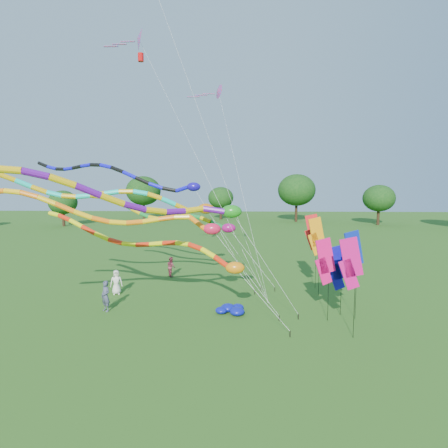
{
  "coord_description": "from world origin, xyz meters",
  "views": [
    {
      "loc": [
        0.77,
        -17.09,
        7.19
      ],
      "look_at": [
        -0.11,
        4.98,
        4.8
      ],
      "focal_mm": 30.0,
      "sensor_mm": 36.0,
      "label": 1
    }
  ],
  "objects_px": {
    "blue_nylon_heap": "(230,310)",
    "person_a": "(116,282)",
    "tube_kite_orange": "(127,216)",
    "person_c": "(171,267)",
    "person_b": "(106,296)",
    "tube_kite_red": "(158,246)"
  },
  "relations": [
    {
      "from": "tube_kite_orange",
      "to": "person_c",
      "type": "distance_m",
      "value": 10.8
    },
    {
      "from": "tube_kite_red",
      "to": "tube_kite_orange",
      "type": "xyz_separation_m",
      "value": [
        -1.25,
        -1.53,
        1.78
      ]
    },
    {
      "from": "tube_kite_red",
      "to": "person_a",
      "type": "height_order",
      "value": "tube_kite_red"
    },
    {
      "from": "person_a",
      "to": "tube_kite_orange",
      "type": "bearing_deg",
      "value": -79.66
    },
    {
      "from": "tube_kite_orange",
      "to": "blue_nylon_heap",
      "type": "bearing_deg",
      "value": 12.44
    },
    {
      "from": "person_a",
      "to": "person_b",
      "type": "distance_m",
      "value": 3.3
    },
    {
      "from": "person_a",
      "to": "person_b",
      "type": "relative_size",
      "value": 0.91
    },
    {
      "from": "blue_nylon_heap",
      "to": "tube_kite_orange",
      "type": "bearing_deg",
      "value": -164.51
    },
    {
      "from": "tube_kite_red",
      "to": "blue_nylon_heap",
      "type": "bearing_deg",
      "value": 22.93
    },
    {
      "from": "tube_kite_orange",
      "to": "blue_nylon_heap",
      "type": "height_order",
      "value": "tube_kite_orange"
    },
    {
      "from": "tube_kite_orange",
      "to": "person_b",
      "type": "relative_size",
      "value": 8.59
    },
    {
      "from": "tube_kite_red",
      "to": "tube_kite_orange",
      "type": "relative_size",
      "value": 0.94
    },
    {
      "from": "tube_kite_red",
      "to": "person_a",
      "type": "xyz_separation_m",
      "value": [
        -3.54,
        3.35,
        -3.0
      ]
    },
    {
      "from": "blue_nylon_heap",
      "to": "person_a",
      "type": "distance_m",
      "value": 8.27
    },
    {
      "from": "tube_kite_red",
      "to": "blue_nylon_heap",
      "type": "xyz_separation_m",
      "value": [
        3.96,
        -0.08,
        -3.59
      ]
    },
    {
      "from": "tube_kite_orange",
      "to": "person_a",
      "type": "bearing_deg",
      "value": 112.09
    },
    {
      "from": "blue_nylon_heap",
      "to": "person_b",
      "type": "distance_m",
      "value": 7.07
    },
    {
      "from": "tube_kite_red",
      "to": "person_c",
      "type": "distance_m",
      "value": 8.72
    },
    {
      "from": "tube_kite_red",
      "to": "person_b",
      "type": "distance_m",
      "value": 4.24
    },
    {
      "from": "tube_kite_orange",
      "to": "person_a",
      "type": "distance_m",
      "value": 7.2
    },
    {
      "from": "blue_nylon_heap",
      "to": "person_a",
      "type": "height_order",
      "value": "person_a"
    },
    {
      "from": "person_b",
      "to": "person_c",
      "type": "height_order",
      "value": "person_b"
    }
  ]
}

